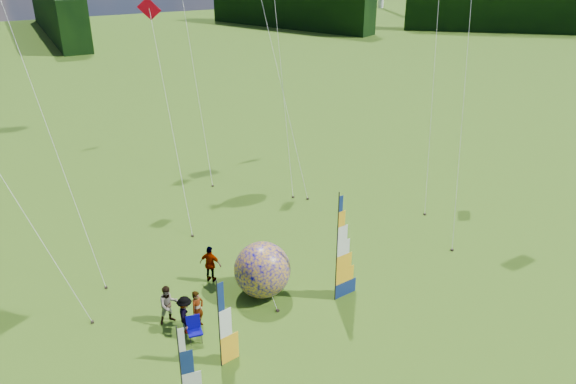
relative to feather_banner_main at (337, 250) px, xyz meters
name	(u,v)px	position (x,y,z in m)	size (l,w,h in m)	color
ground	(358,354)	(-1.07, -3.45, -2.54)	(220.00, 220.00, 0.00)	#598423
treeline_ring	(364,266)	(-1.07, -3.45, 1.46)	(210.00, 210.00, 8.00)	black
feather_banner_main	(337,250)	(0.00, 0.00, 0.00)	(1.37, 0.10, 5.09)	navy
side_banner_left	(219,326)	(-6.03, -1.63, -0.71)	(1.02, 0.10, 3.66)	#FDAE1A
side_banner_far	(180,364)	(-7.81, -2.49, -1.07)	(0.88, 0.10, 2.95)	white
bol_inflatable	(262,270)	(-2.65, 1.92, -1.28)	(2.53, 2.53, 2.53)	#020089
spectator_a	(198,309)	(-6.00, 1.04, -1.70)	(0.61, 0.40, 1.68)	#66594C
spectator_b	(168,305)	(-6.98, 1.86, -1.68)	(0.84, 0.41, 1.73)	#66594C
spectator_c	(185,315)	(-6.57, 0.90, -1.70)	(1.09, 0.40, 1.68)	#66594C
spectator_d	(210,264)	(-4.35, 3.98, -1.63)	(1.07, 0.44, 1.83)	#66594C
camp_chair	(195,330)	(-6.44, 0.17, -2.01)	(0.61, 0.61, 1.06)	#030072
kite_rainbow_delta	(36,84)	(-10.02, 9.16, 6.35)	(7.56, 12.41, 17.79)	red
kite_parafoil	(469,44)	(10.29, 4.24, 7.20)	(8.97, 10.39, 19.49)	#B30012
small_kite_red	(169,109)	(-3.35, 12.46, 3.50)	(3.13, 10.24, 12.09)	red
small_kite_orange	(280,52)	(4.32, 13.91, 5.76)	(4.21, 9.41, 16.60)	orange
small_kite_yellow	(434,76)	(11.26, 7.62, 4.75)	(6.90, 8.30, 14.60)	yellow
small_kite_green	(187,24)	(0.33, 19.69, 6.96)	(3.91, 13.12, 19.00)	green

